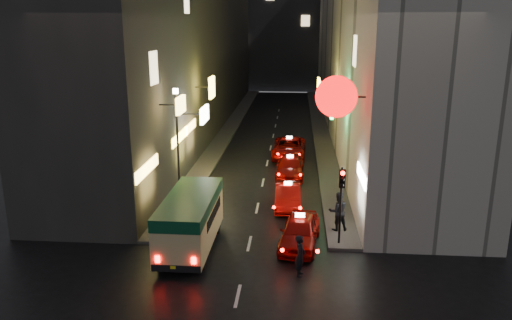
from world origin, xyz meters
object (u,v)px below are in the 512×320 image
(taxi_near, at_px, (300,229))
(pedestrian_crossing, at_px, (300,253))
(minibus, at_px, (190,216))
(traffic_light, at_px, (342,190))
(lamp_post, at_px, (178,139))

(taxi_near, height_order, pedestrian_crossing, pedestrian_crossing)
(minibus, bearing_deg, taxi_near, 8.67)
(traffic_light, xyz_separation_m, lamp_post, (-8.20, 4.53, 1.04))
(lamp_post, bearing_deg, pedestrian_crossing, -48.33)
(minibus, relative_size, taxi_near, 1.10)
(minibus, relative_size, traffic_light, 1.63)
(minibus, xyz_separation_m, pedestrian_crossing, (4.75, -2.03, -0.59))
(pedestrian_crossing, bearing_deg, taxi_near, 7.10)
(traffic_light, height_order, lamp_post, lamp_post)
(minibus, distance_m, pedestrian_crossing, 5.20)
(pedestrian_crossing, bearing_deg, minibus, 73.69)
(taxi_near, xyz_separation_m, lamp_post, (-6.44, 4.50, 2.93))
(traffic_light, bearing_deg, pedestrian_crossing, -122.62)
(minibus, relative_size, pedestrian_crossing, 2.98)
(minibus, distance_m, lamp_post, 5.91)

